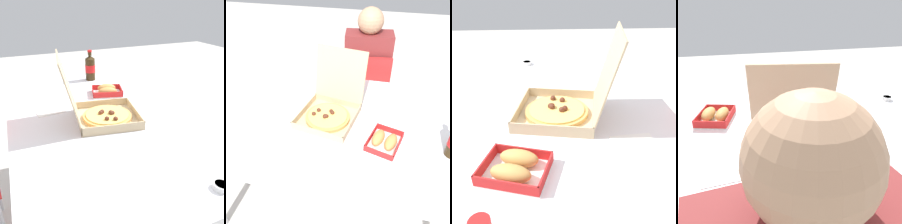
# 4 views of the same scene
# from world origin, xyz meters

# --- Properties ---
(dining_table) EXTENTS (1.49, 0.97, 0.71)m
(dining_table) POSITION_xyz_m (0.00, 0.00, 0.65)
(dining_table) COLOR white
(dining_table) RESTS_ON ground_plane
(pizza_box_open) EXTENTS (0.37, 0.43, 0.34)m
(pizza_box_open) POSITION_xyz_m (-0.03, 0.03, 0.76)
(pizza_box_open) COLOR tan
(pizza_box_open) RESTS_ON dining_table
(bread_side_box) EXTENTS (0.19, 0.22, 0.06)m
(bread_side_box) POSITION_xyz_m (0.30, -0.14, 0.74)
(bread_side_box) COLOR white
(bread_side_box) RESTS_ON dining_table
(paper_menu) EXTENTS (0.22, 0.17, 0.00)m
(paper_menu) POSITION_xyz_m (0.23, 0.26, 0.71)
(paper_menu) COLOR white
(paper_menu) RESTS_ON dining_table
(dipping_sauce_cup) EXTENTS (0.06, 0.06, 0.02)m
(dipping_sauce_cup) POSITION_xyz_m (-0.65, -0.17, 0.72)
(dipping_sauce_cup) COLOR white
(dipping_sauce_cup) RESTS_ON dining_table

